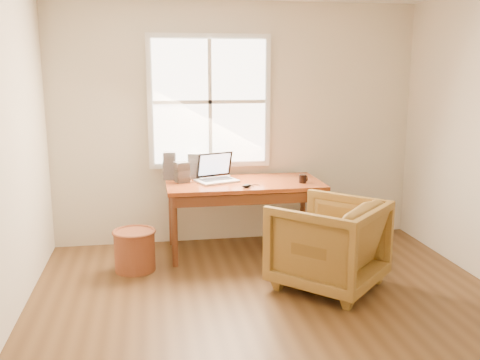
% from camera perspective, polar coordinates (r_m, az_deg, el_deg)
% --- Properties ---
extents(room_shell, '(4.04, 4.54, 2.64)m').
position_cam_1_polar(room_shell, '(3.85, 4.38, 3.10)').
color(room_shell, brown).
rests_on(room_shell, ground).
extents(desk, '(1.60, 0.80, 0.04)m').
position_cam_1_polar(desk, '(5.53, 0.41, -0.39)').
color(desk, brown).
rests_on(desk, room_shell).
extents(armchair, '(1.21, 1.21, 0.79)m').
position_cam_1_polar(armchair, '(4.77, 9.38, -6.74)').
color(armchair, brown).
rests_on(armchair, room_shell).
extents(wicker_stool, '(0.43, 0.43, 0.38)m').
position_cam_1_polar(wicker_stool, '(5.24, -11.16, -7.43)').
color(wicker_stool, brown).
rests_on(wicker_stool, room_shell).
extents(laptop, '(0.54, 0.55, 0.31)m').
position_cam_1_polar(laptop, '(5.49, -2.51, 1.38)').
color(laptop, silver).
rests_on(laptop, desk).
extents(mouse, '(0.12, 0.09, 0.03)m').
position_cam_1_polar(mouse, '(5.26, 0.72, -0.62)').
color(mouse, black).
rests_on(mouse, desk).
extents(coffee_mug, '(0.10, 0.10, 0.08)m').
position_cam_1_polar(coffee_mug, '(5.51, 6.69, 0.14)').
color(coffee_mug, black).
rests_on(coffee_mug, desk).
extents(cd_stack_a, '(0.16, 0.14, 0.27)m').
position_cam_1_polar(cd_stack_a, '(5.71, -4.85, 1.55)').
color(cd_stack_a, silver).
rests_on(cd_stack_a, desk).
extents(cd_stack_b, '(0.17, 0.16, 0.21)m').
position_cam_1_polar(cd_stack_b, '(5.52, -6.21, 0.83)').
color(cd_stack_b, '#26262B').
rests_on(cd_stack_b, desk).
extents(cd_stack_c, '(0.14, 0.13, 0.29)m').
position_cam_1_polar(cd_stack_c, '(5.67, -7.52, 1.50)').
color(cd_stack_c, '#9695A2').
rests_on(cd_stack_c, desk).
extents(cd_stack_d, '(0.19, 0.17, 0.20)m').
position_cam_1_polar(cd_stack_d, '(5.81, -3.66, 1.37)').
color(cd_stack_d, silver).
rests_on(cd_stack_d, desk).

